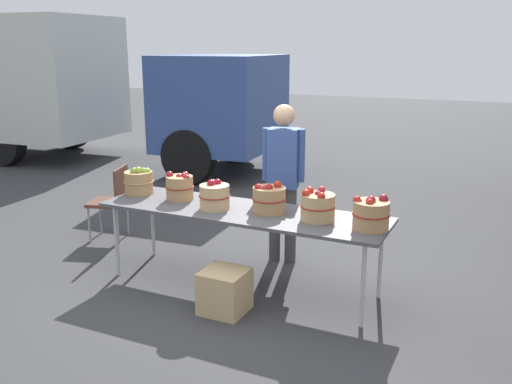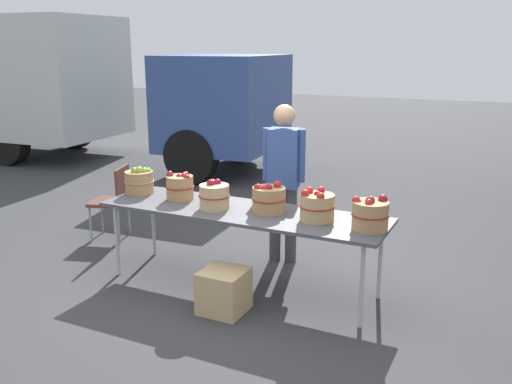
{
  "view_description": "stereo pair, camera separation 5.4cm",
  "coord_description": "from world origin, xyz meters",
  "px_view_note": "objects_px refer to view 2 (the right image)",
  "views": [
    {
      "loc": [
        2.22,
        -4.38,
        2.22
      ],
      "look_at": [
        0.0,
        0.3,
        0.85
      ],
      "focal_mm": 39.19,
      "sensor_mm": 36.0,
      "label": 1
    },
    {
      "loc": [
        2.27,
        -4.36,
        2.22
      ],
      "look_at": [
        0.0,
        0.3,
        0.85
      ],
      "focal_mm": 39.19,
      "sensor_mm": 36.0,
      "label": 2
    }
  ],
  "objects_px": {
    "apple_basket_red_2": "(269,199)",
    "apple_basket_red_3": "(317,206)",
    "produce_crate": "(224,291)",
    "apple_basket_green_0": "(139,181)",
    "folding_chair": "(114,197)",
    "vendor_adult": "(284,171)",
    "box_truck": "(58,83)",
    "apple_basket_red_1": "(214,196)",
    "apple_basket_red_4": "(370,214)",
    "market_table": "(242,214)",
    "apple_basket_red_0": "(180,187)"
  },
  "relations": [
    {
      "from": "apple_basket_red_2",
      "to": "apple_basket_red_3",
      "type": "bearing_deg",
      "value": -3.74
    },
    {
      "from": "apple_basket_red_3",
      "to": "produce_crate",
      "type": "xyz_separation_m",
      "value": [
        -0.62,
        -0.54,
        -0.69
      ]
    },
    {
      "from": "apple_basket_green_0",
      "to": "folding_chair",
      "type": "distance_m",
      "value": 0.96
    },
    {
      "from": "vendor_adult",
      "to": "box_truck",
      "type": "distance_m",
      "value": 7.01
    },
    {
      "from": "apple_basket_green_0",
      "to": "apple_basket_red_1",
      "type": "relative_size",
      "value": 1.03
    },
    {
      "from": "apple_basket_red_3",
      "to": "produce_crate",
      "type": "relative_size",
      "value": 0.85
    },
    {
      "from": "folding_chair",
      "to": "vendor_adult",
      "type": "bearing_deg",
      "value": 76.89
    },
    {
      "from": "apple_basket_green_0",
      "to": "vendor_adult",
      "type": "bearing_deg",
      "value": 27.11
    },
    {
      "from": "apple_basket_red_1",
      "to": "apple_basket_red_3",
      "type": "xyz_separation_m",
      "value": [
        0.97,
        0.08,
        0.01
      ]
    },
    {
      "from": "apple_basket_red_4",
      "to": "produce_crate",
      "type": "distance_m",
      "value": 1.39
    },
    {
      "from": "box_truck",
      "to": "folding_chair",
      "type": "distance_m",
      "value": 5.46
    },
    {
      "from": "apple_basket_red_4",
      "to": "folding_chair",
      "type": "xyz_separation_m",
      "value": [
        -3.16,
        0.59,
        -0.37
      ]
    },
    {
      "from": "apple_basket_red_2",
      "to": "produce_crate",
      "type": "xyz_separation_m",
      "value": [
        -0.15,
        -0.58,
        -0.69
      ]
    },
    {
      "from": "market_table",
      "to": "apple_basket_red_3",
      "type": "xyz_separation_m",
      "value": [
        0.72,
        0.01,
        0.17
      ]
    },
    {
      "from": "apple_basket_red_0",
      "to": "produce_crate",
      "type": "bearing_deg",
      "value": -36.27
    },
    {
      "from": "market_table",
      "to": "apple_basket_red_1",
      "type": "distance_m",
      "value": 0.3
    },
    {
      "from": "apple_basket_red_1",
      "to": "vendor_adult",
      "type": "bearing_deg",
      "value": 66.98
    },
    {
      "from": "apple_basket_red_4",
      "to": "folding_chair",
      "type": "bearing_deg",
      "value": 169.46
    },
    {
      "from": "apple_basket_red_1",
      "to": "produce_crate",
      "type": "xyz_separation_m",
      "value": [
        0.35,
        -0.47,
        -0.69
      ]
    },
    {
      "from": "apple_basket_red_4",
      "to": "vendor_adult",
      "type": "bearing_deg",
      "value": 144.68
    },
    {
      "from": "folding_chair",
      "to": "produce_crate",
      "type": "distance_m",
      "value": 2.35
    },
    {
      "from": "apple_basket_red_1",
      "to": "vendor_adult",
      "type": "distance_m",
      "value": 0.89
    },
    {
      "from": "market_table",
      "to": "box_truck",
      "type": "relative_size",
      "value": 0.34
    },
    {
      "from": "produce_crate",
      "to": "box_truck",
      "type": "bearing_deg",
      "value": 144.18
    },
    {
      "from": "market_table",
      "to": "produce_crate",
      "type": "distance_m",
      "value": 0.76
    },
    {
      "from": "apple_basket_red_4",
      "to": "box_truck",
      "type": "xyz_separation_m",
      "value": [
        -7.31,
        3.98,
        0.61
      ]
    },
    {
      "from": "folding_chair",
      "to": "apple_basket_red_2",
      "type": "bearing_deg",
      "value": 58.48
    },
    {
      "from": "box_truck",
      "to": "apple_basket_red_2",
      "type": "bearing_deg",
      "value": -35.64
    },
    {
      "from": "market_table",
      "to": "apple_basket_red_3",
      "type": "height_order",
      "value": "apple_basket_red_3"
    },
    {
      "from": "apple_basket_red_0",
      "to": "produce_crate",
      "type": "distance_m",
      "value": 1.22
    },
    {
      "from": "apple_basket_green_0",
      "to": "apple_basket_red_2",
      "type": "height_order",
      "value": "apple_basket_red_2"
    },
    {
      "from": "market_table",
      "to": "apple_basket_red_2",
      "type": "xyz_separation_m",
      "value": [
        0.25,
        0.04,
        0.16
      ]
    },
    {
      "from": "apple_basket_red_0",
      "to": "vendor_adult",
      "type": "xyz_separation_m",
      "value": [
        0.81,
        0.69,
        0.09
      ]
    },
    {
      "from": "apple_basket_green_0",
      "to": "apple_basket_red_2",
      "type": "distance_m",
      "value": 1.46
    },
    {
      "from": "vendor_adult",
      "to": "apple_basket_red_0",
      "type": "bearing_deg",
      "value": 28.45
    },
    {
      "from": "apple_basket_red_0",
      "to": "apple_basket_red_4",
      "type": "xyz_separation_m",
      "value": [
        1.91,
        -0.09,
        0.0
      ]
    },
    {
      "from": "vendor_adult",
      "to": "box_truck",
      "type": "relative_size",
      "value": 0.21
    },
    {
      "from": "box_truck",
      "to": "folding_chair",
      "type": "relative_size",
      "value": 9.11
    },
    {
      "from": "market_table",
      "to": "apple_basket_red_0",
      "type": "bearing_deg",
      "value": 175.13
    },
    {
      "from": "apple_basket_green_0",
      "to": "apple_basket_red_1",
      "type": "xyz_separation_m",
      "value": [
        0.96,
        -0.14,
        -0.0
      ]
    },
    {
      "from": "apple_basket_green_0",
      "to": "apple_basket_red_0",
      "type": "distance_m",
      "value": 0.5
    },
    {
      "from": "market_table",
      "to": "produce_crate",
      "type": "xyz_separation_m",
      "value": [
        0.1,
        -0.53,
        -0.53
      ]
    },
    {
      "from": "apple_basket_red_1",
      "to": "apple_basket_red_2",
      "type": "distance_m",
      "value": 0.51
    },
    {
      "from": "apple_basket_red_0",
      "to": "apple_basket_red_1",
      "type": "xyz_separation_m",
      "value": [
        0.46,
        -0.13,
        -0.01
      ]
    },
    {
      "from": "apple_basket_red_2",
      "to": "market_table",
      "type": "bearing_deg",
      "value": -170.5
    },
    {
      "from": "market_table",
      "to": "apple_basket_red_1",
      "type": "relative_size",
      "value": 9.15
    },
    {
      "from": "market_table",
      "to": "apple_basket_red_2",
      "type": "bearing_deg",
      "value": 9.5
    },
    {
      "from": "apple_basket_red_0",
      "to": "apple_basket_red_4",
      "type": "distance_m",
      "value": 1.91
    },
    {
      "from": "apple_basket_red_0",
      "to": "folding_chair",
      "type": "xyz_separation_m",
      "value": [
        -1.25,
        0.49,
        -0.37
      ]
    },
    {
      "from": "apple_basket_red_0",
      "to": "apple_basket_red_4",
      "type": "bearing_deg",
      "value": -2.85
    }
  ]
}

